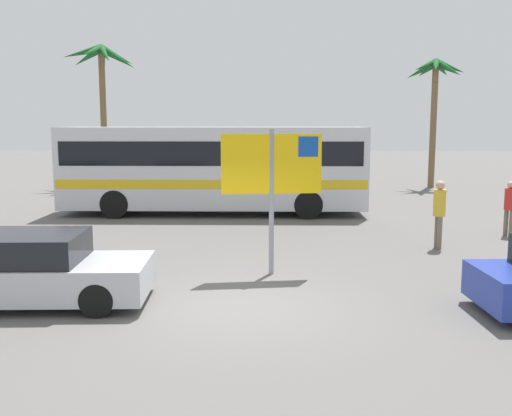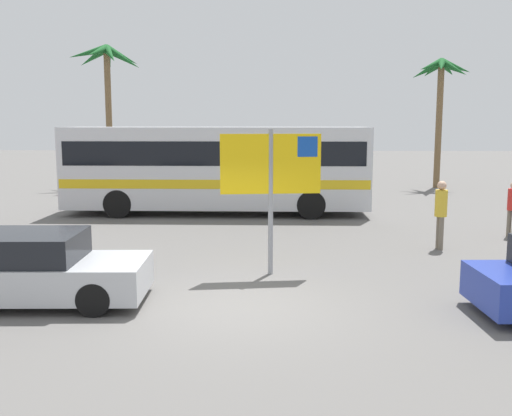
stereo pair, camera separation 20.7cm
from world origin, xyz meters
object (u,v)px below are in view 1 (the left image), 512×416
(pedestrian_by_bus, at_px, (510,204))
(car_silver, at_px, (35,270))
(ferry_sign, at_px, (274,170))
(pedestrian_near_sign, at_px, (439,208))
(bus_front_coach, at_px, (214,165))

(pedestrian_by_bus, bearing_deg, car_silver, -3.83)
(ferry_sign, xyz_separation_m, pedestrian_near_sign, (4.41, 2.70, -1.24))
(car_silver, distance_m, pedestrian_near_sign, 10.14)
(bus_front_coach, bearing_deg, car_silver, -101.93)
(ferry_sign, distance_m, car_silver, 5.25)
(bus_front_coach, distance_m, pedestrian_by_bus, 10.08)
(bus_front_coach, relative_size, car_silver, 2.67)
(ferry_sign, relative_size, car_silver, 0.78)
(car_silver, height_order, pedestrian_by_bus, pedestrian_by_bus)
(pedestrian_by_bus, xyz_separation_m, pedestrian_near_sign, (-2.59, -1.79, 0.12))
(ferry_sign, bearing_deg, pedestrian_by_bus, 24.69)
(bus_front_coach, distance_m, pedestrian_near_sign, 8.91)
(car_silver, relative_size, pedestrian_by_bus, 2.50)
(bus_front_coach, distance_m, car_silver, 11.28)
(bus_front_coach, bearing_deg, pedestrian_near_sign, -42.74)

